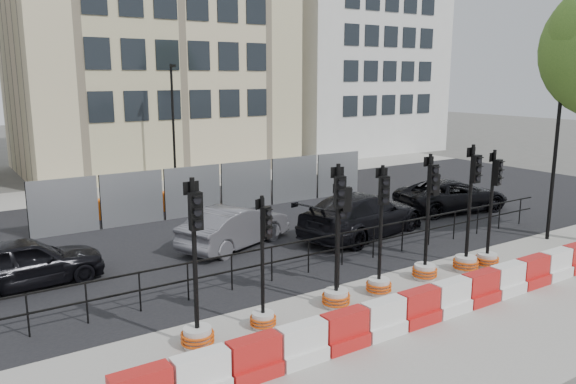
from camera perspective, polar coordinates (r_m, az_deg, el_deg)
ground at (r=15.70m, az=8.27°, el=-8.63°), size 120.00×120.00×0.00m
sidewalk_near at (r=13.77m, az=16.74°, el=-11.95°), size 40.00×6.00×0.02m
road at (r=21.18m, az=-4.37°, el=-3.13°), size 40.00×14.00×0.03m
sidewalk_far at (r=29.20m, az=-12.97°, el=0.70°), size 40.00×4.00×0.02m
building_cream at (r=35.19m, az=-14.06°, el=17.18°), size 15.00×10.06×18.00m
building_white at (r=42.58m, az=6.10°, el=15.08°), size 12.00×9.06×16.00m
kerb_railing at (r=16.34m, az=5.55°, el=-5.19°), size 18.00×0.04×1.00m
heras_fencing at (r=23.45m, az=-7.74°, el=-0.08°), size 14.33×1.72×2.00m
lamp_post_far at (r=28.01m, az=-11.57°, el=6.95°), size 0.12×0.56×6.00m
lamp_post_near at (r=20.37m, az=25.63°, el=4.35°), size 0.12×0.56×6.00m
barrier_row at (r=13.75m, az=16.18°, el=-10.35°), size 15.70×0.50×0.80m
traffic_signal_a at (r=11.68m, az=-9.23°, el=-12.14°), size 0.69×0.69×3.51m
traffic_signal_b at (r=12.39m, az=-2.50°, el=-10.66°), size 0.59×0.59×2.97m
traffic_signal_c at (r=13.69m, az=5.10°, el=-8.83°), size 0.60×0.60×3.04m
traffic_signal_d at (r=13.44m, az=5.01°, el=-8.33°), size 0.68×0.68×3.47m
traffic_signal_e at (r=14.40m, az=9.28°, el=-7.67°), size 0.65×0.65×3.31m
traffic_signal_f at (r=15.62m, az=13.88°, el=-5.78°), size 0.68×0.68×3.44m
traffic_signal_g at (r=16.59m, az=17.75°, el=-5.25°), size 0.71×0.71×3.61m
traffic_signal_h at (r=17.14m, az=19.70°, el=-4.97°), size 0.67×0.67×3.42m
car_a at (r=16.19m, az=-25.18°, el=-6.51°), size 2.17×4.17×1.34m
car_b at (r=18.15m, az=-5.41°, el=-3.51°), size 4.30×5.11×1.35m
car_c at (r=19.42m, az=7.55°, el=-2.29°), size 4.44×6.19×1.53m
car_d at (r=23.83m, az=16.32°, el=-0.33°), size 3.74×5.44×1.31m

